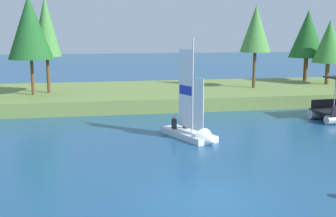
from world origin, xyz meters
TOP-DOWN VIEW (x-y plane):
  - ground_plane at (0.00, 0.00)m, footprint 200.00×200.00m
  - shore_bank at (0.00, 22.28)m, footprint 80.00×12.05m
  - shoreline_tree_left at (-8.61, 20.43)m, footprint 3.45×3.45m
  - shoreline_tree_midleft at (-7.50, 21.43)m, footprint 2.31×2.31m
  - shoreline_tree_centre at (10.18, 21.44)m, footprint 2.68×2.68m
  - shoreline_tree_midright at (17.18, 25.35)m, footprint 3.54×3.54m
  - shoreline_tree_right at (17.87, 22.50)m, footprint 2.96×2.96m
  - sailboat at (1.66, 8.35)m, footprint 2.88×4.45m

SIDE VIEW (x-z plane):
  - ground_plane at x=0.00m, z-range 0.00..0.00m
  - sailboat at x=1.66m, z-range -2.67..3.45m
  - shore_bank at x=0.00m, z-range 0.00..1.05m
  - shoreline_tree_right at x=17.87m, z-range 2.04..8.06m
  - shoreline_tree_midright at x=17.18m, z-range 2.20..9.21m
  - shoreline_tree_centre at x=10.18m, z-range 2.59..9.78m
  - shoreline_tree_left at x=-8.61m, z-range 2.45..10.14m
  - shoreline_tree_midleft at x=-7.50m, z-range 2.49..10.19m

